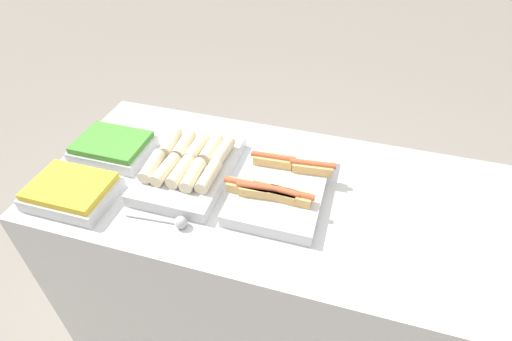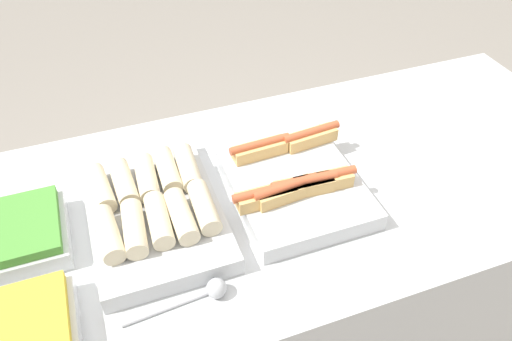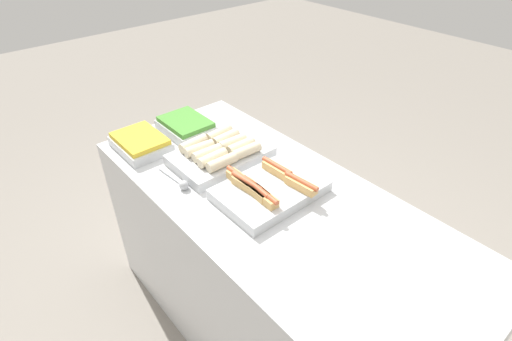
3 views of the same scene
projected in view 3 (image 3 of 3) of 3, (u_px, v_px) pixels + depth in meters
ground_plane at (270, 327)px, 2.26m from camera, size 12.00×12.00×0.00m
counter at (272, 271)px, 1.99m from camera, size 1.85×0.81×0.94m
tray_hotdogs at (269, 189)px, 1.71m from camera, size 0.36×0.45×0.10m
tray_wraps at (220, 153)px, 1.93m from camera, size 0.31×0.46×0.10m
tray_side_front at (141, 143)px, 2.02m from camera, size 0.29×0.22×0.07m
tray_side_back at (186, 126)px, 2.16m from camera, size 0.29×0.22×0.07m
serving_spoon_near at (182, 184)px, 1.77m from camera, size 0.23×0.04×0.04m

